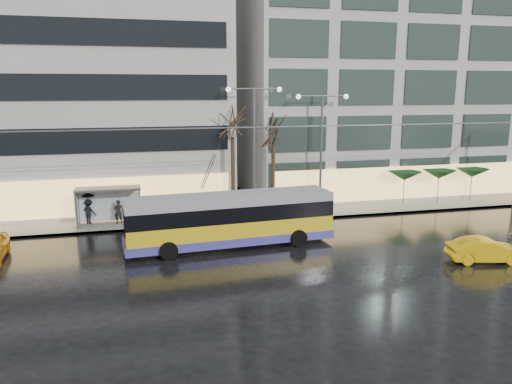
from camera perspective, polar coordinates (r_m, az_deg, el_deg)
name	(u,v)px	position (r m, az deg, el deg)	size (l,w,h in m)	color
ground	(266,271)	(25.57, 1.14, -9.02)	(140.00, 140.00, 0.00)	black
sidewalk	(245,206)	(39.04, -1.30, -1.57)	(80.00, 10.00, 0.15)	gray
kerb	(260,222)	(34.37, 0.49, -3.42)	(80.00, 0.10, 0.15)	slate
building_right	(415,48)	(49.18, 17.73, 15.39)	(32.00, 14.00, 25.00)	#A3A19C
trolleybus	(230,221)	(29.01, -2.96, -3.36)	(12.20, 4.94, 5.59)	gold
catenary	(250,165)	(32.22, -0.74, 3.16)	(42.24, 5.12, 7.00)	#595B60
bus_shelter	(103,198)	(34.59, -17.12, -0.63)	(4.20, 1.60, 2.51)	#595B60
street_lamp_near	(254,133)	(35.01, -0.21, 6.71)	(3.96, 0.36, 9.03)	#595B60
street_lamp_far	(321,136)	(36.52, 7.49, 6.39)	(3.96, 0.36, 8.53)	#595B60
tree_a	(232,118)	(34.80, -2.71, 8.48)	(3.20, 3.20, 8.40)	black
tree_b	(273,127)	(35.74, 2.00, 7.46)	(3.20, 3.20, 7.70)	black
parasol_a	(405,176)	(40.17, 16.62, 1.77)	(2.50, 2.50, 2.65)	#595B60
parasol_b	(439,174)	(41.76, 20.18, 1.90)	(2.50, 2.50, 2.65)	#595B60
parasol_c	(472,173)	(43.49, 23.47, 2.02)	(2.50, 2.50, 2.65)	#595B60
taxi_b	(485,250)	(29.30, 24.74, -6.06)	(1.37, 3.92, 1.29)	yellow
pedestrian_a	(118,202)	(34.55, -15.51, -1.15)	(1.12, 1.13, 2.19)	black
pedestrian_b	(179,207)	(34.79, -8.84, -1.75)	(1.08, 1.05, 1.76)	black
pedestrian_c	(89,207)	(35.21, -18.59, -1.68)	(1.24, 1.13, 2.11)	black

